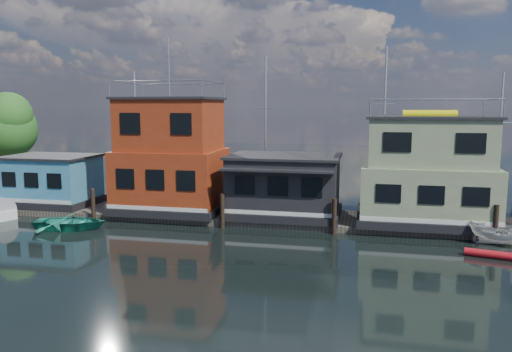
% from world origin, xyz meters
% --- Properties ---
extents(ground, '(160.00, 160.00, 0.00)m').
position_xyz_m(ground, '(0.00, 0.00, 0.00)').
color(ground, black).
rests_on(ground, ground).
extents(dock, '(48.00, 5.00, 0.40)m').
position_xyz_m(dock, '(0.00, 12.00, 0.20)').
color(dock, '#595147').
rests_on(dock, ground).
extents(houseboat_blue, '(6.40, 4.90, 3.66)m').
position_xyz_m(houseboat_blue, '(-18.00, 12.00, 2.21)').
color(houseboat_blue, black).
rests_on(houseboat_blue, dock).
extents(houseboat_red, '(7.40, 5.90, 11.86)m').
position_xyz_m(houseboat_red, '(-8.50, 12.00, 4.10)').
color(houseboat_red, black).
rests_on(houseboat_red, dock).
extents(houseboat_dark, '(7.40, 6.10, 4.06)m').
position_xyz_m(houseboat_dark, '(-0.50, 11.98, 2.42)').
color(houseboat_dark, black).
rests_on(houseboat_dark, dock).
extents(houseboat_green, '(8.40, 5.90, 7.03)m').
position_xyz_m(houseboat_green, '(8.50, 12.00, 3.55)').
color(houseboat_green, black).
rests_on(houseboat_green, dock).
extents(pilings, '(42.28, 0.28, 2.20)m').
position_xyz_m(pilings, '(-0.33, 9.20, 1.10)').
color(pilings, '#2D2116').
rests_on(pilings, ground).
extents(background_masts, '(36.40, 0.16, 12.00)m').
position_xyz_m(background_masts, '(4.76, 18.00, 5.55)').
color(background_masts, silver).
rests_on(background_masts, ground).
extents(motorboat, '(3.89, 2.31, 1.41)m').
position_xyz_m(motorboat, '(12.35, 8.68, 0.71)').
color(motorboat, silver).
rests_on(motorboat, ground).
extents(red_kayak, '(2.78, 1.09, 0.41)m').
position_xyz_m(red_kayak, '(11.24, 6.07, 0.20)').
color(red_kayak, red).
rests_on(red_kayak, ground).
extents(dinghy_teal, '(4.96, 3.96, 0.92)m').
position_xyz_m(dinghy_teal, '(-13.26, 6.84, 0.46)').
color(dinghy_teal, teal).
rests_on(dinghy_teal, ground).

